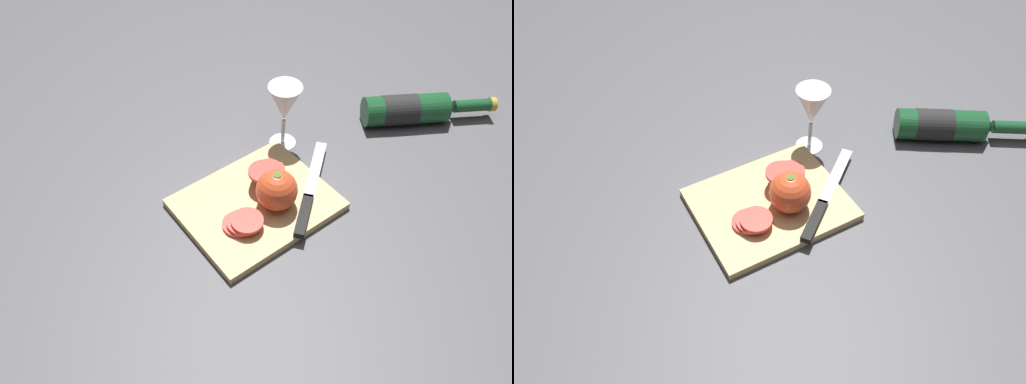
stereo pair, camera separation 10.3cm
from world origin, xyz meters
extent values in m
plane|color=#4C4C51|center=(0.00, 0.00, 0.00)|extent=(3.00, 3.00, 0.00)
cube|color=tan|center=(0.02, 0.02, 0.01)|extent=(0.31, 0.25, 0.02)
cylinder|color=#194C28|center=(-0.45, 0.02, 0.04)|extent=(0.21, 0.17, 0.07)
cone|color=#194C28|center=(-0.54, 0.08, 0.04)|extent=(0.06, 0.07, 0.07)
cylinder|color=#194C28|center=(-0.59, 0.11, 0.04)|extent=(0.09, 0.07, 0.03)
cylinder|color=black|center=(-0.43, 0.01, 0.04)|extent=(0.11, 0.11, 0.08)
cylinder|color=silver|center=(-0.16, -0.10, 0.00)|extent=(0.06, 0.06, 0.00)
cylinder|color=silver|center=(-0.16, -0.10, 0.04)|extent=(0.01, 0.01, 0.07)
cone|color=silver|center=(-0.16, -0.10, 0.12)|extent=(0.08, 0.08, 0.09)
cone|color=beige|center=(-0.16, -0.10, 0.09)|extent=(0.03, 0.03, 0.04)
sphere|color=#DB4C28|center=(-0.01, 0.05, 0.06)|extent=(0.09, 0.09, 0.09)
cylinder|color=#47702D|center=(-0.01, 0.05, 0.10)|extent=(0.02, 0.02, 0.01)
cube|color=silver|center=(-0.15, 0.03, 0.02)|extent=(0.15, 0.13, 0.00)
cube|color=silver|center=(-0.08, 0.08, 0.02)|extent=(0.02, 0.02, 0.01)
cube|color=black|center=(-0.04, 0.11, 0.02)|extent=(0.10, 0.08, 0.01)
cylinder|color=#D63D33|center=(0.08, 0.05, 0.02)|extent=(0.07, 0.07, 0.01)
cylinder|color=#D63D33|center=(0.08, 0.06, 0.03)|extent=(0.07, 0.07, 0.01)
cylinder|color=#D63D33|center=(0.07, 0.06, 0.04)|extent=(0.07, 0.07, 0.01)
cylinder|color=#D63D33|center=(-0.06, -0.03, 0.02)|extent=(0.07, 0.07, 0.01)
cylinder|color=#D63D33|center=(-0.06, -0.03, 0.03)|extent=(0.07, 0.07, 0.01)
cylinder|color=#D63D33|center=(-0.05, -0.02, 0.04)|extent=(0.07, 0.07, 0.01)
cylinder|color=#D63D33|center=(-0.04, -0.02, 0.05)|extent=(0.07, 0.07, 0.01)
cylinder|color=#D63D33|center=(-0.03, -0.01, 0.05)|extent=(0.07, 0.07, 0.01)
cylinder|color=#D63D33|center=(-0.03, -0.01, 0.06)|extent=(0.07, 0.07, 0.01)
camera|label=1|loc=(0.43, 0.57, 0.81)|focal=35.00mm
camera|label=2|loc=(0.35, 0.62, 0.81)|focal=35.00mm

